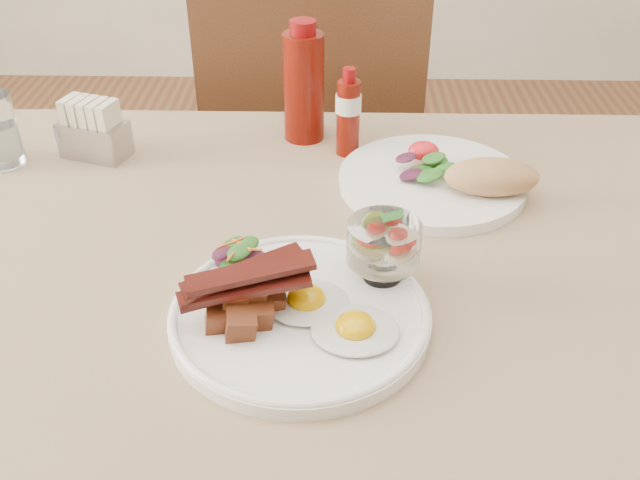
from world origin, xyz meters
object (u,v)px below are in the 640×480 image
(main_plate, at_px, (300,316))
(second_plate, at_px, (446,178))
(fruit_cup, at_px, (384,243))
(ketchup_bottle, at_px, (304,85))
(table, at_px, (296,321))
(sugar_caddy, at_px, (93,132))
(hot_sauce_bottle, at_px, (348,113))
(chair_far, at_px, (313,167))

(main_plate, bearing_deg, second_plate, 56.51)
(fruit_cup, distance_m, ketchup_bottle, 0.40)
(table, relative_size, sugar_caddy, 12.07)
(second_plate, bearing_deg, ketchup_bottle, 141.87)
(main_plate, height_order, hot_sauce_bottle, hot_sauce_bottle)
(hot_sauce_bottle, distance_m, sugar_caddy, 0.38)
(main_plate, relative_size, hot_sauce_bottle, 2.07)
(main_plate, bearing_deg, ketchup_bottle, 91.81)
(fruit_cup, relative_size, sugar_caddy, 0.75)
(second_plate, relative_size, hot_sauce_bottle, 2.00)
(main_plate, xyz_separation_m, ketchup_bottle, (-0.01, 0.45, 0.08))
(ketchup_bottle, bearing_deg, sugar_caddy, -167.23)
(sugar_caddy, bearing_deg, ketchup_bottle, 31.01)
(second_plate, bearing_deg, chair_far, 112.79)
(main_plate, distance_m, ketchup_bottle, 0.45)
(fruit_cup, bearing_deg, main_plate, -145.59)
(main_plate, xyz_separation_m, second_plate, (0.19, 0.29, 0.01))
(main_plate, distance_m, sugar_caddy, 0.50)
(ketchup_bottle, distance_m, hot_sauce_bottle, 0.09)
(table, bearing_deg, fruit_cup, -21.97)
(second_plate, distance_m, sugar_caddy, 0.52)
(fruit_cup, bearing_deg, table, 158.03)
(table, distance_m, chair_far, 0.68)
(main_plate, distance_m, hot_sauce_bottle, 0.40)
(ketchup_bottle, bearing_deg, table, -89.54)
(ketchup_bottle, bearing_deg, hot_sauce_bottle, -37.92)
(table, relative_size, main_plate, 4.75)
(second_plate, relative_size, sugar_caddy, 2.45)
(hot_sauce_bottle, bearing_deg, ketchup_bottle, 142.08)
(table, distance_m, hot_sauce_bottle, 0.34)
(main_plate, relative_size, second_plate, 1.04)
(fruit_cup, xyz_separation_m, sugar_caddy, (-0.42, 0.31, -0.02))
(chair_far, bearing_deg, sugar_caddy, -128.93)
(second_plate, bearing_deg, hot_sauce_bottle, 141.76)
(chair_far, distance_m, ketchup_bottle, 0.45)
(chair_far, relative_size, sugar_caddy, 8.44)
(table, bearing_deg, second_plate, 42.49)
(hot_sauce_bottle, xyz_separation_m, sugar_caddy, (-0.38, -0.02, -0.03))
(main_plate, xyz_separation_m, hot_sauce_bottle, (0.05, 0.39, 0.06))
(fruit_cup, bearing_deg, chair_far, 98.20)
(table, height_order, chair_far, chair_far)
(second_plate, height_order, sugar_caddy, sugar_caddy)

